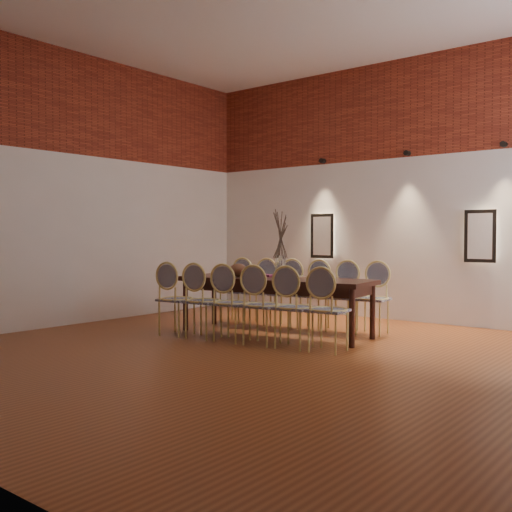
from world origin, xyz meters
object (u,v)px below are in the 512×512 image
Objects in this scene: chair_far_a at (235,291)px; chair_far_d at (313,295)px; chair_near_d at (262,305)px; chair_far_f at (372,299)px; vase at (280,267)px; chair_near_f at (328,310)px; dining_table at (275,306)px; chair_far_e at (342,297)px; chair_far_b at (260,292)px; chair_near_b at (204,301)px; chair_near_a at (177,299)px; chair_near_e at (294,308)px; bowl at (238,270)px; book at (264,275)px; chair_far_c at (286,294)px; chair_near_c at (232,303)px.

chair_far_a and chair_far_d have the same top height.
chair_far_f is at bearing 58.13° from chair_near_d.
chair_near_f is at bearing -27.51° from vase.
chair_far_e reaches higher than dining_table.
chair_near_d and chair_far_b have the same top height.
chair_near_b and chair_far_e have the same top height.
chair_far_a is at bearing 147.24° from dining_table.
chair_far_b is at bearing 90.00° from chair_near_b.
chair_far_f is (2.16, 0.28, 0.00)m from chair_far_a.
chair_far_d is 3.13× the size of vase.
vase reaches higher than chair_far_b.
dining_table is at bearing 147.24° from chair_near_f.
chair_near_a is 1.00× the size of chair_far_e.
chair_near_e is 3.92× the size of bowl.
vase reaches higher than book.
chair_far_f is at bearing 180.00° from chair_far_c.
vase is at bearing 43.63° from chair_near_b.
chair_near_a is 3.13× the size of vase.
chair_far_c is (-1.47, 1.22, 0.00)m from chair_near_f.
chair_near_d is (1.29, 0.17, 0.00)m from chair_near_a.
chair_near_b is at bearing 90.00° from chair_far_b.
chair_far_e is at bearing 180.00° from chair_far_c.
chair_far_a is at bearing -0.00° from chair_far_c.
chair_far_c is 0.61m from book.
chair_near_a is 1.00× the size of chair_near_f.
chair_far_d is (-0.18, 1.39, 0.00)m from chair_near_d.
book is (0.71, 0.96, 0.30)m from chair_near_a.
chair_near_a is 0.43m from chair_near_b.
chair_near_e is 1.00× the size of chair_far_d.
book is (-1.02, 0.74, 0.30)m from chair_near_e.
chair_far_b is 1.00× the size of chair_far_d.
chair_near_e is at bearing -43.47° from vase.
chair_near_d is at bearing 0.00° from chair_near_b.
chair_far_e is (0.56, 0.78, 0.09)m from dining_table.
chair_far_d is 0.78m from book.
chair_near_e is at bearing 133.00° from chair_far_b.
vase is at bearing 113.13° from chair_far_c.
chair_near_a is at bearing 180.00° from chair_near_e.
chair_near_c is at bearing 47.00° from chair_far_f.
book is (-0.36, 0.12, -0.14)m from vase.
chair_far_e is 3.62× the size of book.
chair_far_e is (0.68, 1.50, 0.00)m from chair_near_c.
chair_far_d is (1.12, 1.55, 0.00)m from chair_near_a.
chair_near_f is 1.00× the size of chair_far_b.
chair_far_b is (0.43, 0.06, 0.00)m from chair_far_a.
chair_near_a is at bearing 90.00° from chair_far_a.
chair_far_d is at bearing 86.30° from vase.
chair_near_d is 1.40m from chair_far_d.
bowl is at bearing 44.55° from chair_far_d.
dining_table is 1.30m from chair_far_a.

